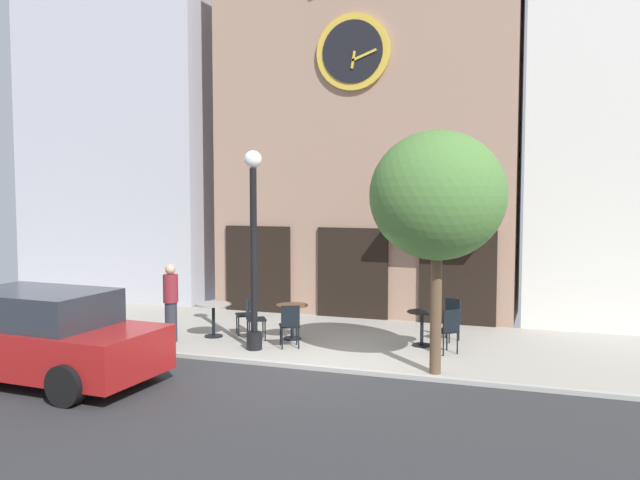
{
  "coord_description": "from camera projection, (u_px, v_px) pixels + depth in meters",
  "views": [
    {
      "loc": [
        3.93,
        -11.01,
        3.21
      ],
      "look_at": [
        -0.84,
        2.53,
        2.16
      ],
      "focal_mm": 37.1,
      "sensor_mm": 36.0,
      "label": 1
    }
  ],
  "objects": [
    {
      "name": "ground_plane",
      "position": [
        308.0,
        379.0,
        11.46
      ],
      "size": [
        26.66,
        11.09,
        0.13
      ],
      "color": "#9E998E"
    },
    {
      "name": "cafe_table_rightmost",
      "position": [
        213.0,
        312.0,
        14.63
      ],
      "size": [
        0.79,
        0.79,
        0.75
      ],
      "color": "black",
      "rests_on": "ground_plane"
    },
    {
      "name": "street_lamp",
      "position": [
        254.0,
        249.0,
        13.34
      ],
      "size": [
        0.36,
        0.36,
        4.04
      ],
      "color": "black",
      "rests_on": "ground_plane"
    },
    {
      "name": "neighbor_building_left",
      "position": [
        133.0,
        118.0,
        20.82
      ],
      "size": [
        6.11,
        3.61,
        11.06
      ],
      "color": "#B2B2BC",
      "rests_on": "ground_plane"
    },
    {
      "name": "parked_car_red",
      "position": [
        38.0,
        336.0,
        11.21
      ],
      "size": [
        4.38,
        2.18,
        1.55
      ],
      "color": "maroon",
      "rests_on": "ground_plane"
    },
    {
      "name": "clock_building",
      "position": [
        367.0,
        91.0,
        17.65
      ],
      "size": [
        7.93,
        3.72,
        11.46
      ],
      "color": "#9E7A66",
      "rests_on": "ground_plane"
    },
    {
      "name": "pedestrian_maroon",
      "position": [
        171.0,
        302.0,
        14.15
      ],
      "size": [
        0.37,
        0.37,
        1.67
      ],
      "color": "#2D2D38",
      "rests_on": "ground_plane"
    },
    {
      "name": "cafe_chair_curbside",
      "position": [
        290.0,
        323.0,
        13.56
      ],
      "size": [
        0.54,
        0.54,
        0.9
      ],
      "color": "black",
      "rests_on": "ground_plane"
    },
    {
      "name": "cafe_table_near_curb",
      "position": [
        422.0,
        323.0,
        13.76
      ],
      "size": [
        0.62,
        0.62,
        0.73
      ],
      "color": "black",
      "rests_on": "ground_plane"
    },
    {
      "name": "cafe_chair_near_tree",
      "position": [
        450.0,
        316.0,
        14.29
      ],
      "size": [
        0.54,
        0.54,
        0.9
      ],
      "color": "black",
      "rests_on": "ground_plane"
    },
    {
      "name": "cafe_chair_facing_wall",
      "position": [
        252.0,
        316.0,
        14.32
      ],
      "size": [
        0.55,
        0.55,
        0.9
      ],
      "color": "black",
      "rests_on": "ground_plane"
    },
    {
      "name": "cafe_chair_right_end",
      "position": [
        448.0,
        328.0,
        13.07
      ],
      "size": [
        0.57,
        0.57,
        0.9
      ],
      "color": "black",
      "rests_on": "ground_plane"
    },
    {
      "name": "cafe_table_leftmost",
      "position": [
        292.0,
        315.0,
        14.39
      ],
      "size": [
        0.69,
        0.69,
        0.76
      ],
      "color": "black",
      "rests_on": "ground_plane"
    },
    {
      "name": "cafe_chair_left_end",
      "position": [
        249.0,
        311.0,
        14.89
      ],
      "size": [
        0.55,
        0.55,
        0.9
      ],
      "color": "black",
      "rests_on": "ground_plane"
    },
    {
      "name": "street_tree",
      "position": [
        437.0,
        196.0,
        11.48
      ],
      "size": [
        2.39,
        2.15,
        4.28
      ],
      "color": "brown",
      "rests_on": "ground_plane"
    }
  ]
}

